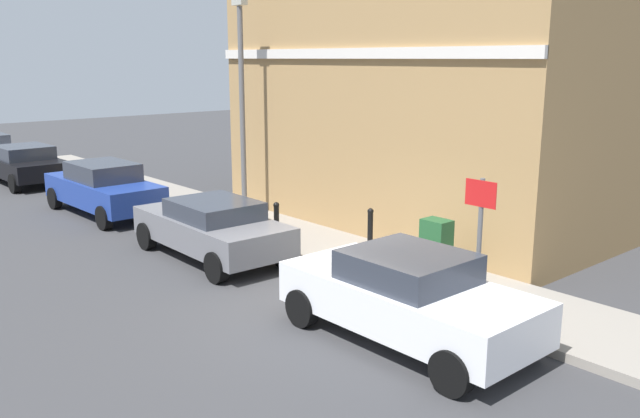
# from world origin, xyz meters

# --- Properties ---
(ground) EXTENTS (80.00, 80.00, 0.00)m
(ground) POSITION_xyz_m (0.00, 0.00, 0.00)
(ground) COLOR #38383A
(sidewalk) EXTENTS (2.31, 30.00, 0.15)m
(sidewalk) POSITION_xyz_m (2.04, 6.00, 0.07)
(sidewalk) COLOR gray
(sidewalk) RESTS_ON ground
(corner_building) EXTENTS (7.83, 10.12, 7.36)m
(corner_building) POSITION_xyz_m (7.06, 3.06, 3.68)
(corner_building) COLOR #9E7A4C
(corner_building) RESTS_ON ground
(car_white) EXTENTS (1.93, 4.18, 1.45)m
(car_white) POSITION_xyz_m (-0.28, -1.95, 0.75)
(car_white) COLOR silver
(car_white) RESTS_ON ground
(car_grey) EXTENTS (1.93, 4.22, 1.33)m
(car_grey) POSITION_xyz_m (-0.18, 3.87, 0.71)
(car_grey) COLOR slate
(car_grey) RESTS_ON ground
(car_blue) EXTENTS (1.86, 4.46, 1.49)m
(car_blue) POSITION_xyz_m (-0.22, 9.51, 0.77)
(car_blue) COLOR navy
(car_blue) RESTS_ON ground
(car_black) EXTENTS (2.02, 4.53, 1.36)m
(car_black) POSITION_xyz_m (-0.36, 16.06, 0.71)
(car_black) COLOR black
(car_black) RESTS_ON ground
(utility_cabinet) EXTENTS (0.46, 0.61, 1.15)m
(utility_cabinet) POSITION_xyz_m (2.20, -0.49, 0.68)
(utility_cabinet) COLOR #1E4C28
(utility_cabinet) RESTS_ON sidewalk
(bollard_near_cabinet) EXTENTS (0.14, 0.14, 1.04)m
(bollard_near_cabinet) POSITION_xyz_m (2.30, 1.41, 0.70)
(bollard_near_cabinet) COLOR black
(bollard_near_cabinet) RESTS_ON sidewalk
(bollard_far_kerb) EXTENTS (0.14, 0.14, 1.04)m
(bollard_far_kerb) POSITION_xyz_m (1.14, 3.24, 0.70)
(bollard_far_kerb) COLOR black
(bollard_far_kerb) RESTS_ON sidewalk
(street_sign) EXTENTS (0.08, 0.60, 2.30)m
(street_sign) POSITION_xyz_m (1.24, -2.15, 1.66)
(street_sign) COLOR #59595B
(street_sign) RESTS_ON sidewalk
(lamppost) EXTENTS (0.20, 0.44, 5.72)m
(lamppost) POSITION_xyz_m (2.34, 6.24, 3.30)
(lamppost) COLOR #59595B
(lamppost) RESTS_ON sidewalk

